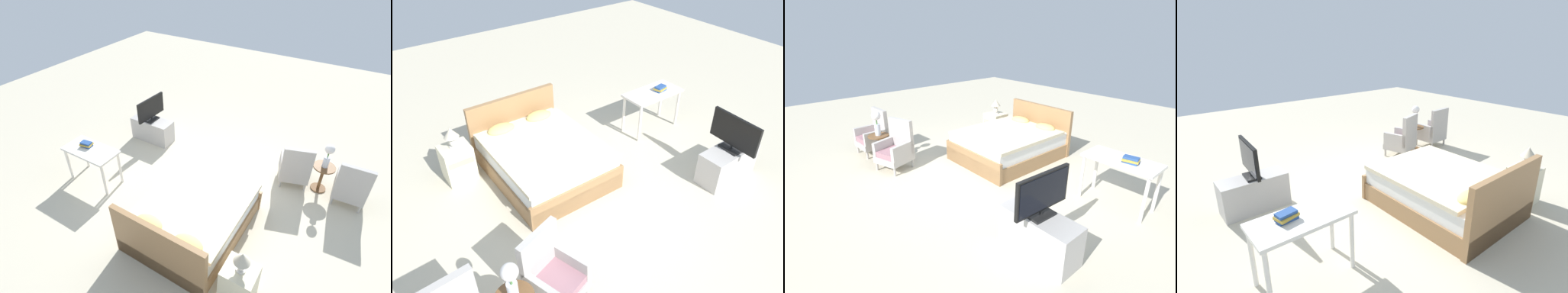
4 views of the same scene
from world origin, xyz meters
The scene contains 10 objects.
ground_plane centered at (0.00, 0.00, 0.00)m, with size 16.00×16.00×0.00m, color beige.
bed centered at (-0.23, 1.10, 0.30)m, with size 1.57×2.00×0.96m.
armchair_by_window_right centered at (-1.30, -0.88, 0.37)m, with size 0.68×0.68×0.92m.
flower_vase centered at (-1.79, -0.98, 0.84)m, with size 0.17×0.17×0.48m.
nightstand centered at (-1.34, 1.73, 0.29)m, with size 0.44×0.41×0.58m.
table_lamp centered at (-1.34, 1.74, 0.80)m, with size 0.22×0.22×0.33m.
tv_stand centered at (1.97, -0.71, 0.26)m, with size 0.96×0.40×0.52m.
tv_flatscreen centered at (1.97, -0.71, 0.81)m, with size 0.22×0.80×0.55m.
vanity_desk centered at (2.04, 1.02, 0.63)m, with size 1.04×0.52×0.74m.
book_stack centered at (2.18, 0.98, 0.79)m, with size 0.25×0.20×0.09m.
Camera 2 is at (-2.51, -3.12, 3.83)m, focal length 35.00 mm.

